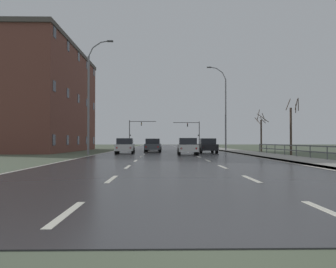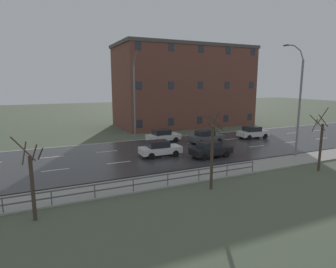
{
  "view_description": "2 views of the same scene",
  "coord_description": "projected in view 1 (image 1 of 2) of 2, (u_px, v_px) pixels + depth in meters",
  "views": [
    {
      "loc": [
        -0.68,
        -4.06,
        1.29
      ],
      "look_at": [
        0.7,
        68.3,
        2.79
      ],
      "focal_mm": 36.73,
      "sensor_mm": 36.0,
      "label": 1
    },
    {
      "loc": [
        27.09,
        17.08,
        7.19
      ],
      "look_at": [
        0.0,
        29.64,
        1.83
      ],
      "focal_mm": 30.59,
      "sensor_mm": 36.0,
      "label": 2
    }
  ],
  "objects": [
    {
      "name": "guardrail",
      "position": [
        310.0,
        149.0,
        24.28
      ],
      "size": [
        0.07,
        25.14,
        1.0
      ],
      "color": "#515459",
      "rests_on": "ground"
    },
    {
      "name": "traffic_signal_right",
      "position": [
        194.0,
        130.0,
        77.88
      ],
      "size": [
        6.03,
        0.36,
        5.76
      ],
      "color": "#38383A",
      "rests_on": "ground"
    },
    {
      "name": "car_distant",
      "position": [
        125.0,
        146.0,
        34.96
      ],
      "size": [
        1.95,
        4.16,
        1.57
      ],
      "rotation": [
        0.0,
        0.0,
        0.03
      ],
      "color": "silver",
      "rests_on": "ground"
    },
    {
      "name": "car_near_right",
      "position": [
        154.0,
        145.0,
        46.77
      ],
      "size": [
        2.02,
        4.19,
        1.57
      ],
      "rotation": [
        0.0,
        0.0,
        -0.06
      ],
      "color": "silver",
      "rests_on": "ground"
    },
    {
      "name": "bare_tree_mid",
      "position": [
        291.0,
        128.0,
        31.92
      ],
      "size": [
        1.31,
        1.39,
        5.31
      ],
      "color": "#423328",
      "rests_on": "ground"
    },
    {
      "name": "bare_tree_far",
      "position": [
        261.0,
        133.0,
        42.28
      ],
      "size": [
        1.48,
        1.38,
        5.25
      ],
      "color": "#423328",
      "rests_on": "ground"
    },
    {
      "name": "sidewalk_right",
      "position": [
        210.0,
        148.0,
        64.19
      ],
      "size": [
        3.0,
        120.0,
        0.12
      ],
      "color": "gray",
      "rests_on": "ground"
    },
    {
      "name": "ground_plane",
      "position": [
        166.0,
        150.0,
        52.03
      ],
      "size": [
        160.0,
        160.0,
        0.12
      ],
      "color": "#4C5642"
    },
    {
      "name": "traffic_signal_left",
      "position": [
        135.0,
        129.0,
        77.39
      ],
      "size": [
        6.07,
        0.36,
        5.99
      ],
      "color": "#38383A",
      "rests_on": "ground"
    },
    {
      "name": "road_asphalt_strip",
      "position": [
        165.0,
        148.0,
        64.02
      ],
      "size": [
        14.0,
        120.0,
        0.03
      ],
      "color": "#303033",
      "rests_on": "ground"
    },
    {
      "name": "car_far_left",
      "position": [
        188.0,
        146.0,
        32.02
      ],
      "size": [
        1.91,
        4.14,
        1.57
      ],
      "rotation": [
        0.0,
        0.0,
        -0.02
      ],
      "color": "silver",
      "rests_on": "ground"
    },
    {
      "name": "car_near_left",
      "position": [
        207.0,
        146.0,
        36.42
      ],
      "size": [
        1.92,
        4.14,
        1.57
      ],
      "rotation": [
        0.0,
        0.0,
        0.02
      ],
      "color": "black",
      "rests_on": "ground"
    },
    {
      "name": "brick_building",
      "position": [
        37.0,
        99.0,
        44.31
      ],
      "size": [
        10.97,
        22.91,
        13.32
      ],
      "color": "brown",
      "rests_on": "ground"
    },
    {
      "name": "street_lamp_midground",
      "position": [
        224.0,
        110.0,
        44.24
      ],
      "size": [
        2.51,
        0.24,
        10.93
      ],
      "color": "slate",
      "rests_on": "ground"
    },
    {
      "name": "street_lamp_left_bank",
      "position": [
        90.0,
        98.0,
        32.5
      ],
      "size": [
        2.43,
        0.24,
        10.9
      ],
      "color": "slate",
      "rests_on": "ground"
    },
    {
      "name": "car_mid_centre",
      "position": [
        153.0,
        145.0,
        39.48
      ],
      "size": [
        1.95,
        4.16,
        1.57
      ],
      "rotation": [
        0.0,
        0.0,
        -0.03
      ],
      "color": "#474C51",
      "rests_on": "ground"
    }
  ]
}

